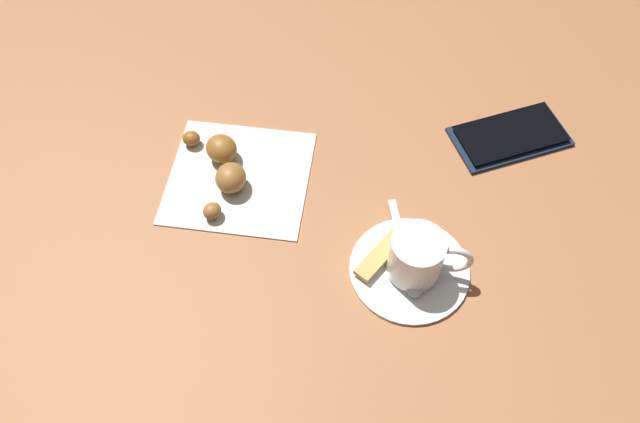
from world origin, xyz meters
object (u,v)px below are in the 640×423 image
object	(u,v)px
sugar_packet	(380,256)
napkin	(239,177)
espresso_cup	(419,256)
cell_phone	(510,135)
croissant	(222,165)
saucer	(410,269)
teaspoon	(408,263)

from	to	relation	value
sugar_packet	napkin	world-z (taller)	sugar_packet
napkin	sugar_packet	bearing A→B (deg)	-23.56
espresso_cup	cell_phone	xyz separation A→B (m)	(0.09, 0.22, -0.03)
napkin	croissant	distance (m)	0.03
saucer	croissant	xyz separation A→B (m)	(-0.24, 0.09, 0.01)
saucer	teaspoon	distance (m)	0.01
napkin	cell_phone	xyz separation A→B (m)	(0.32, 0.13, 0.00)
sugar_packet	espresso_cup	bearing A→B (deg)	107.96
napkin	croissant	bearing A→B (deg)	173.10
teaspoon	saucer	bearing A→B (deg)	-31.68
teaspoon	sugar_packet	distance (m)	0.03
teaspoon	sugar_packet	bearing A→B (deg)	173.34
espresso_cup	napkin	world-z (taller)	espresso_cup
saucer	cell_phone	world-z (taller)	cell_phone
sugar_packet	croissant	size ratio (longest dim) A/B	0.55
saucer	teaspoon	world-z (taller)	teaspoon
napkin	teaspoon	bearing A→B (deg)	-21.30
espresso_cup	sugar_packet	bearing A→B (deg)	169.22
espresso_cup	cell_phone	size ratio (longest dim) A/B	0.55
sugar_packet	teaspoon	bearing A→B (deg)	112.08
saucer	espresso_cup	size ratio (longest dim) A/B	1.49
espresso_cup	napkin	xyz separation A→B (m)	(-0.22, 0.09, -0.04)
teaspoon	cell_phone	xyz separation A→B (m)	(0.10, 0.21, -0.01)
napkin	croissant	size ratio (longest dim) A/B	1.32
saucer	napkin	distance (m)	0.23
espresso_cup	cell_phone	world-z (taller)	espresso_cup
sugar_packet	croissant	world-z (taller)	croissant
saucer	napkin	size ratio (longest dim) A/B	0.79
teaspoon	cell_phone	bearing A→B (deg)	63.94
saucer	sugar_packet	distance (m)	0.04
croissant	sugar_packet	bearing A→B (deg)	-22.11
espresso_cup	teaspoon	distance (m)	0.03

